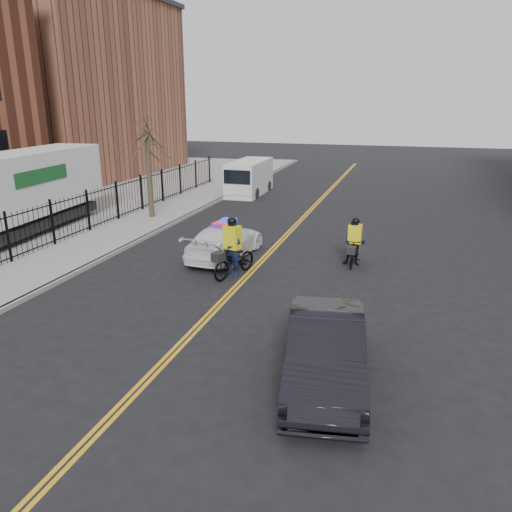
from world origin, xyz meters
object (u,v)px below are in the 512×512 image
at_px(cyclist_near, 232,256).
at_px(cyclist_far, 354,247).
at_px(police_cruiser, 225,241).
at_px(dark_sedan, 325,351).
at_px(semi_trailer, 6,193).
at_px(cargo_van, 249,178).

relative_size(cyclist_near, cyclist_far, 1.25).
xyz_separation_m(police_cruiser, dark_sedan, (5.38, -8.12, 0.11)).
xyz_separation_m(semi_trailer, cyclist_near, (11.12, -1.58, -1.40)).
xyz_separation_m(cargo_van, cyclist_far, (8.49, -13.28, -0.34)).
relative_size(police_cruiser, semi_trailer, 0.38).
relative_size(dark_sedan, semi_trailer, 0.38).
bearing_deg(police_cruiser, semi_trailer, 6.24).
xyz_separation_m(cyclist_near, cyclist_far, (4.02, 2.50, -0.02)).
xyz_separation_m(dark_sedan, semi_trailer, (-15.47, 7.69, 1.37)).
bearing_deg(cyclist_far, semi_trailer, -173.82).
bearing_deg(cargo_van, dark_sedan, -68.78).
bearing_deg(semi_trailer, police_cruiser, -2.22).
distance_m(semi_trailer, cyclist_far, 15.23).
relative_size(dark_sedan, cargo_van, 0.89).
xyz_separation_m(dark_sedan, cyclist_near, (-4.35, 6.10, -0.03)).
distance_m(dark_sedan, cyclist_near, 7.50).
height_order(dark_sedan, semi_trailer, semi_trailer).
bearing_deg(police_cruiser, cyclist_far, -170.72).
bearing_deg(cyclist_far, dark_sedan, -85.04).
xyz_separation_m(semi_trailer, cyclist_far, (15.13, 0.91, -1.42)).
height_order(cargo_van, semi_trailer, semi_trailer).
height_order(dark_sedan, cyclist_near, cyclist_near).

